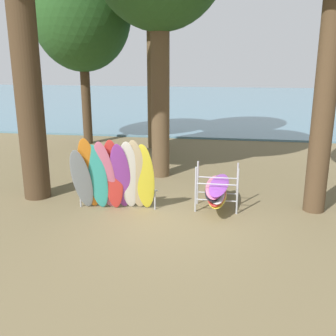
% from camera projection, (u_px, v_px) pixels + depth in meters
% --- Properties ---
extents(ground_plane, '(80.00, 80.00, 0.00)m').
position_uv_depth(ground_plane, '(173.00, 222.00, 10.01)').
color(ground_plane, brown).
extents(lake_water, '(80.00, 36.00, 0.10)m').
position_uv_depth(lake_water, '(217.00, 101.00, 37.26)').
color(lake_water, slate).
rests_on(lake_water, ground).
extents(tree_deep_back, '(4.43, 4.43, 8.47)m').
position_uv_depth(tree_deep_back, '(81.00, 14.00, 17.63)').
color(tree_deep_back, '#42301E').
rests_on(tree_deep_back, ground).
extents(leaning_board_pile, '(2.25, 1.11, 2.13)m').
position_uv_depth(leaning_board_pile, '(113.00, 177.00, 10.38)').
color(leaning_board_pile, gray).
rests_on(leaning_board_pile, ground).
extents(board_storage_rack, '(1.15, 2.13, 1.25)m').
position_uv_depth(board_storage_rack, '(216.00, 190.00, 10.77)').
color(board_storage_rack, '#9EA0A5').
rests_on(board_storage_rack, ground).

